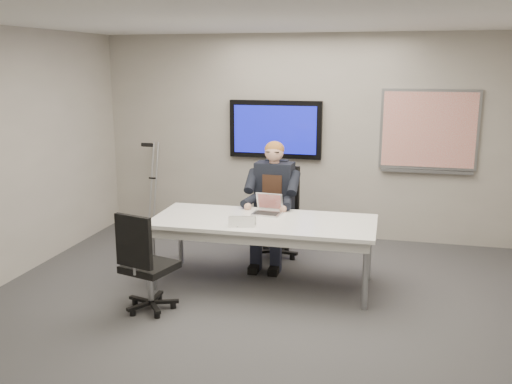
% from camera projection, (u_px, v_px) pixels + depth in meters
% --- Properties ---
extents(floor, '(6.00, 6.00, 0.02)m').
position_uv_depth(floor, '(260.00, 325.00, 5.35)').
color(floor, '#38383B').
rests_on(floor, ground).
extents(ceiling, '(6.00, 6.00, 0.02)m').
position_uv_depth(ceiling, '(261.00, 14.00, 4.73)').
color(ceiling, silver).
rests_on(ceiling, wall_back).
extents(wall_back, '(6.00, 0.02, 2.80)m').
position_uv_depth(wall_back, '(311.00, 137.00, 7.88)').
color(wall_back, '#A29C92').
rests_on(wall_back, ground).
extents(wall_front, '(6.00, 0.02, 2.80)m').
position_uv_depth(wall_front, '(79.00, 329.00, 2.20)').
color(wall_front, '#A29C92').
rests_on(wall_front, ground).
extents(conference_table, '(2.43, 1.04, 0.74)m').
position_uv_depth(conference_table, '(263.00, 227.00, 6.20)').
color(conference_table, white).
rests_on(conference_table, ground).
extents(tv_display, '(1.30, 0.09, 0.80)m').
position_uv_depth(tv_display, '(275.00, 129.00, 7.93)').
color(tv_display, black).
rests_on(tv_display, wall_back).
extents(whiteboard, '(1.25, 0.08, 1.10)m').
position_uv_depth(whiteboard, '(429.00, 131.00, 7.46)').
color(whiteboard, '#919499').
rests_on(whiteboard, wall_back).
extents(office_chair_far, '(0.63, 0.63, 1.14)m').
position_uv_depth(office_chair_far, '(276.00, 229.00, 7.20)').
color(office_chair_far, black).
rests_on(office_chair_far, ground).
extents(office_chair_near, '(0.60, 0.60, 1.02)m').
position_uv_depth(office_chair_near, '(147.00, 281.00, 5.59)').
color(office_chair_near, black).
rests_on(office_chair_near, ground).
extents(seated_person, '(0.47, 0.81, 1.49)m').
position_uv_depth(seated_person, '(271.00, 216.00, 6.88)').
color(seated_person, '#1E2233').
rests_on(seated_person, office_chair_far).
extents(crutch, '(0.22, 0.70, 1.38)m').
position_uv_depth(crutch, '(153.00, 184.00, 8.36)').
color(crutch, '#A9ACB1').
rests_on(crutch, ground).
extents(laptop, '(0.33, 0.32, 0.22)m').
position_uv_depth(laptop, '(268.00, 208.00, 6.43)').
color(laptop, '#BDBDC0').
rests_on(laptop, conference_table).
extents(name_tent, '(0.29, 0.13, 0.11)m').
position_uv_depth(name_tent, '(242.00, 221.00, 5.92)').
color(name_tent, white).
rests_on(name_tent, conference_table).
extents(pen, '(0.04, 0.12, 0.01)m').
position_uv_depth(pen, '(237.00, 225.00, 5.95)').
color(pen, black).
rests_on(pen, conference_table).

